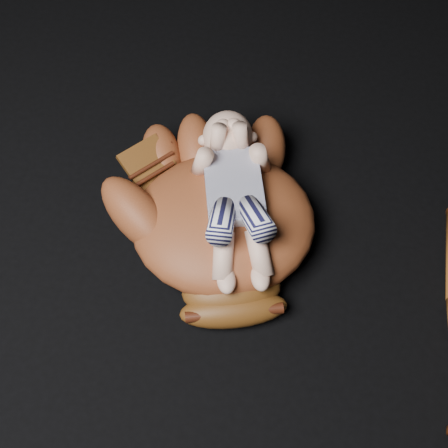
{
  "coord_description": "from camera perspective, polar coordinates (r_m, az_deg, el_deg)",
  "views": [
    {
      "loc": [
        -0.05,
        -0.47,
        1.02
      ],
      "look_at": [
        -0.14,
        0.13,
        0.08
      ],
      "focal_mm": 50.0,
      "sensor_mm": 36.0,
      "label": 1
    }
  ],
  "objects": [
    {
      "name": "baseball_glove",
      "position": [
        1.13,
        -0.05,
        0.68
      ],
      "size": [
        0.53,
        0.57,
        0.15
      ],
      "primitive_type": null,
      "rotation": [
        0.0,
        0.0,
        0.26
      ],
      "color": "#612B14",
      "rests_on": "ground"
    },
    {
      "name": "newborn_baby",
      "position": [
        1.09,
        1.06,
        2.4
      ],
      "size": [
        0.24,
        0.39,
        0.14
      ],
      "primitive_type": null,
      "rotation": [
        0.0,
        0.0,
        0.24
      ],
      "color": "#D5A389",
      "rests_on": "baseball_glove"
    }
  ]
}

